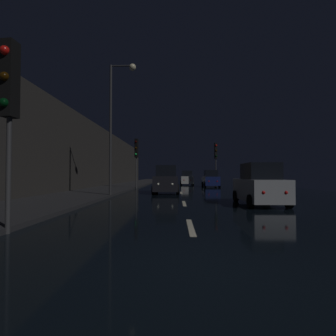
% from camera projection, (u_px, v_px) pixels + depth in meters
% --- Properties ---
extents(ground, '(25.79, 84.00, 0.02)m').
position_uv_depth(ground, '(180.00, 187.00, 28.39)').
color(ground, black).
extents(sidewalk_left, '(4.40, 84.00, 0.15)m').
position_uv_depth(sidewalk_left, '(121.00, 186.00, 28.61)').
color(sidewalk_left, '#28282B').
rests_on(sidewalk_left, ground).
extents(building_facade_left, '(0.80, 63.00, 6.83)m').
position_uv_depth(building_facade_left, '(87.00, 155.00, 25.28)').
color(building_facade_left, '#2D2B28').
rests_on(building_facade_left, ground).
extents(lane_centerline, '(0.16, 15.01, 0.01)m').
position_uv_depth(lane_centerline, '(184.00, 202.00, 13.04)').
color(lane_centerline, beige).
rests_on(lane_centerline, ground).
extents(traffic_light_far_left, '(0.37, 0.48, 5.05)m').
position_uv_depth(traffic_light_far_left, '(136.00, 152.00, 25.41)').
color(traffic_light_far_left, '#38383A').
rests_on(traffic_light_far_left, ground).
extents(traffic_light_far_right, '(0.34, 0.47, 5.25)m').
position_uv_depth(traffic_light_far_right, '(216.00, 155.00, 30.42)').
color(traffic_light_far_right, '#38383A').
rests_on(traffic_light_far_right, ground).
extents(traffic_light_near_left, '(0.34, 0.47, 4.74)m').
position_uv_depth(traffic_light_near_left, '(9.00, 93.00, 6.20)').
color(traffic_light_near_left, '#38383A').
rests_on(traffic_light_near_left, ground).
extents(streetlamp_overhead, '(1.70, 0.44, 8.56)m').
position_uv_depth(streetlamp_overhead, '(117.00, 111.00, 16.18)').
color(streetlamp_overhead, '#2D2D30').
rests_on(streetlamp_overhead, ground).
extents(car_approaching_headlights, '(1.96, 4.25, 2.14)m').
position_uv_depth(car_approaching_headlights, '(166.00, 180.00, 19.56)').
color(car_approaching_headlights, black).
rests_on(car_approaching_headlights, ground).
extents(car_parked_right_far, '(1.78, 3.86, 1.94)m').
position_uv_depth(car_parked_right_far, '(211.00, 179.00, 29.16)').
color(car_parked_right_far, '#141E51').
rests_on(car_parked_right_far, ground).
extents(car_parked_right_near, '(1.82, 3.93, 1.98)m').
position_uv_depth(car_parked_right_near, '(259.00, 186.00, 12.08)').
color(car_parked_right_near, '#A5A8AD').
rests_on(car_parked_right_near, ground).
extents(car_distant_taillights, '(1.79, 3.87, 1.95)m').
position_uv_depth(car_distant_taillights, '(187.00, 178.00, 34.94)').
color(car_distant_taillights, silver).
rests_on(car_distant_taillights, ground).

